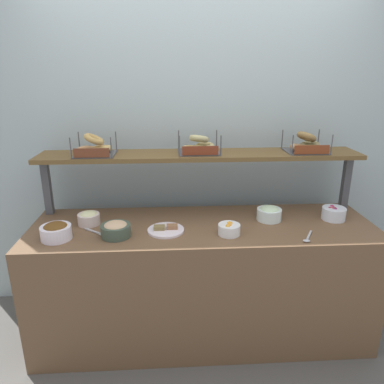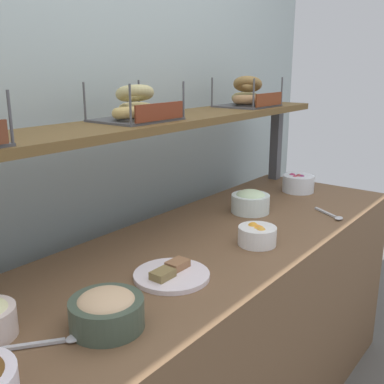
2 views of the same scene
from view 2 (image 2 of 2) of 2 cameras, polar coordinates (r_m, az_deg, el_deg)
back_wall at (r=1.94m, az=-12.43°, el=6.88°), size 3.49×0.06×2.40m
deli_counter at (r=1.86m, az=0.63°, el=-18.94°), size 2.29×0.70×0.85m
shelf_riser_right at (r=2.64m, az=10.36°, el=5.89°), size 0.05×0.05×0.40m
upper_shelf at (r=1.73m, az=-6.51°, el=8.29°), size 2.25×0.32×0.03m
bowl_hummus at (r=1.18m, az=-10.54°, el=-14.20°), size 0.19×0.19×0.10m
bowl_fruit_salad at (r=1.68m, az=8.09°, el=-5.27°), size 0.14×0.14×0.08m
bowl_beet_salad at (r=2.41m, az=13.02°, el=1.12°), size 0.16×0.16×0.09m
bowl_scallion_spread at (r=2.03m, az=7.26°, el=-1.15°), size 0.17×0.17×0.10m
serving_plate_white at (r=1.43m, az=-2.57°, el=-10.17°), size 0.23×0.23×0.04m
serving_spoon_near_plate at (r=2.06m, az=17.05°, el=-2.80°), size 0.11×0.16×0.01m
serving_spoon_by_edge at (r=1.17m, az=-16.46°, el=-17.28°), size 0.15×0.12×0.01m
bagel_basket_plain at (r=1.72m, az=-7.01°, el=10.30°), size 0.29×0.26×0.14m
bagel_basket_everything at (r=2.31m, az=6.91°, el=11.70°), size 0.29×0.26×0.15m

